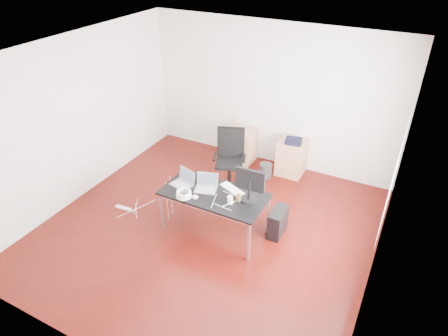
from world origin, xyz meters
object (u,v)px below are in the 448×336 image
at_px(desk, 214,196).
at_px(filing_cabinet_left, 242,145).
at_px(filing_cabinet_right, 292,157).
at_px(pc_tower, 278,222).
at_px(office_chair, 230,156).

bearing_deg(desk, filing_cabinet_left, 104.44).
xyz_separation_m(desk, filing_cabinet_left, (-0.57, 2.23, -0.33)).
distance_m(filing_cabinet_left, filing_cabinet_right, 1.06).
relative_size(desk, filing_cabinet_left, 2.29).
distance_m(filing_cabinet_right, pc_tower, 1.87).
distance_m(filing_cabinet_left, pc_tower, 2.35).
height_order(office_chair, filing_cabinet_left, office_chair).
distance_m(office_chair, filing_cabinet_left, 0.95).
height_order(filing_cabinet_left, filing_cabinet_right, same).
bearing_deg(office_chair, filing_cabinet_right, 24.18).
height_order(desk, office_chair, office_chair).
xyz_separation_m(filing_cabinet_left, filing_cabinet_right, (1.06, 0.00, 0.00)).
bearing_deg(filing_cabinet_left, pc_tower, -50.82).
bearing_deg(pc_tower, desk, -156.49).
xyz_separation_m(desk, filing_cabinet_right, (0.49, 2.23, -0.33)).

